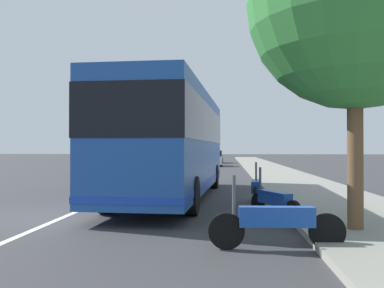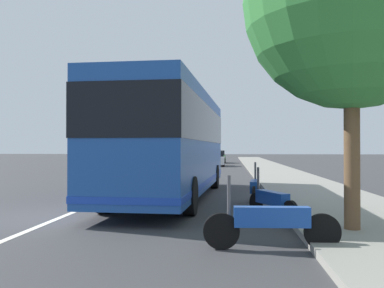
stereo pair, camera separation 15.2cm
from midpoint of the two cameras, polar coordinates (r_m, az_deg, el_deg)
ground_plane at (r=11.12m, az=-17.32°, el=-9.43°), size 220.00×220.00×0.00m
sidewalk_curb at (r=20.51m, az=13.72°, el=-5.16°), size 110.00×3.60×0.14m
lane_divider_line at (r=20.68m, az=-6.82°, el=-5.32°), size 110.00×0.16×0.01m
coach_bus at (r=14.53m, az=-2.85°, el=0.75°), size 11.53×3.07×3.56m
motorcycle_far_end at (r=7.35m, az=10.72°, el=-10.31°), size 0.31×2.32×1.26m
motorcycle_by_tree at (r=10.21m, az=10.64°, el=-7.67°), size 2.01×0.98×1.24m
motorcycle_mid_row at (r=12.90m, az=8.29°, el=-6.08°), size 2.22×0.34×1.27m
car_side_street at (r=40.55m, az=-4.94°, el=-1.95°), size 4.63×2.06×1.55m
car_ahead_same_lane at (r=40.31m, az=2.67°, el=-2.06°), size 3.98×1.94×1.39m
car_far_distant at (r=60.26m, az=-2.07°, el=-1.51°), size 4.17×1.95×1.54m
car_oncoming at (r=48.98m, az=2.99°, el=-1.78°), size 4.13×1.95×1.45m
roadside_tree_near_camera at (r=9.27m, az=20.71°, el=17.51°), size 4.25×4.25×6.73m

